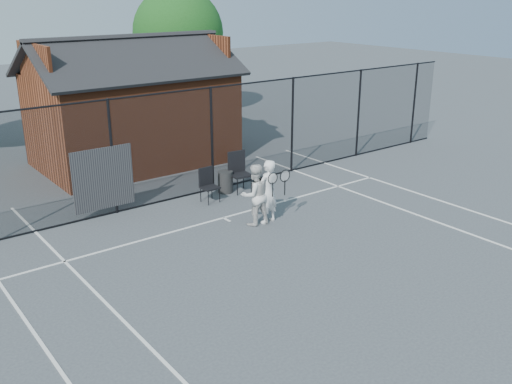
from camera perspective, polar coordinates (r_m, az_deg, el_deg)
ground at (r=12.43m, az=4.58°, el=-6.75°), size 80.00×80.00×0.00m
court_lines at (r=11.59m, az=8.98°, el=-8.97°), size 11.02×18.00×0.01m
fence at (r=15.61m, az=-8.45°, el=4.29°), size 22.04×3.00×3.00m
clubhouse at (r=19.40m, az=-12.22°, el=7.54°), size 6.50×4.36×4.19m
tree_right at (r=26.26m, az=-7.78°, el=15.45°), size 3.97×3.97×5.70m
player_front at (r=14.03m, az=1.20°, el=0.04°), size 0.75×0.57×1.62m
player_back at (r=13.92m, az=-0.12°, el=-0.27°), size 0.87×0.67×1.55m
chair_left at (r=15.55m, az=-4.64°, el=0.61°), size 0.46×0.48×0.93m
chair_right at (r=16.28m, az=-1.57°, el=1.92°), size 0.61×0.63×1.14m
waste_bin at (r=16.34m, az=-3.08°, el=1.02°), size 0.50×0.50×0.63m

